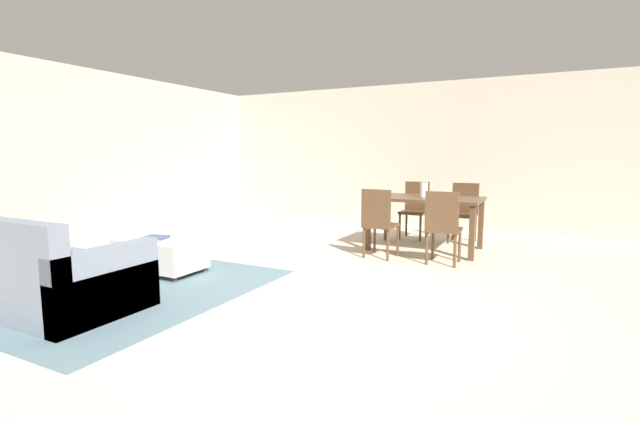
% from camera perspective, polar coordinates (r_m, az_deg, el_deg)
% --- Properties ---
extents(ground_plane, '(10.80, 10.80, 0.00)m').
position_cam_1_polar(ground_plane, '(4.30, -2.65, -11.29)').
color(ground_plane, beige).
extents(wall_back, '(9.00, 0.12, 2.70)m').
position_cam_1_polar(wall_back, '(8.77, 13.92, 6.94)').
color(wall_back, '#BCB2A0').
rests_on(wall_back, ground_plane).
extents(wall_left, '(0.12, 11.00, 2.70)m').
position_cam_1_polar(wall_left, '(7.68, -31.30, 6.09)').
color(wall_left, '#BCB2A0').
rests_on(wall_left, ground_plane).
extents(area_rug, '(3.00, 2.80, 0.01)m').
position_cam_1_polar(area_rug, '(5.26, -25.83, -8.49)').
color(area_rug, slate).
rests_on(area_rug, ground_plane).
extents(couch, '(2.22, 0.98, 0.86)m').
position_cam_1_polar(couch, '(4.93, -33.50, -6.65)').
color(couch, slate).
rests_on(couch, ground_plane).
extents(ottoman_table, '(1.00, 0.56, 0.39)m').
position_cam_1_polar(ottoman_table, '(5.52, -19.73, -5.09)').
color(ottoman_table, silver).
rests_on(ottoman_table, ground_plane).
extents(dining_table, '(1.54, 0.94, 0.76)m').
position_cam_1_polar(dining_table, '(6.55, 13.33, 0.92)').
color(dining_table, '#513823').
rests_on(dining_table, ground_plane).
extents(dining_chair_near_left, '(0.43, 0.43, 0.92)m').
position_cam_1_polar(dining_chair_near_left, '(5.89, 7.51, -1.07)').
color(dining_chair_near_left, '#513823').
rests_on(dining_chair_near_left, ground_plane).
extents(dining_chair_near_right, '(0.41, 0.41, 0.92)m').
position_cam_1_polar(dining_chair_near_right, '(5.70, 15.44, -1.54)').
color(dining_chair_near_right, '#513823').
rests_on(dining_chair_near_right, ground_plane).
extents(dining_chair_far_left, '(0.41, 0.41, 0.92)m').
position_cam_1_polar(dining_chair_far_left, '(7.46, 12.07, 0.58)').
color(dining_chair_far_left, '#513823').
rests_on(dining_chair_far_left, ground_plane).
extents(dining_chair_far_right, '(0.41, 0.41, 0.92)m').
position_cam_1_polar(dining_chair_far_right, '(7.31, 17.91, 0.25)').
color(dining_chair_far_right, '#513823').
rests_on(dining_chair_far_right, ground_plane).
extents(vase_centerpiece, '(0.11, 0.11, 0.21)m').
position_cam_1_polar(vase_centerpiece, '(6.53, 13.14, 2.65)').
color(vase_centerpiece, silver).
rests_on(vase_centerpiece, dining_table).
extents(book_on_ottoman, '(0.31, 0.27, 0.03)m').
position_cam_1_polar(book_on_ottoman, '(5.51, -20.24, -3.18)').
color(book_on_ottoman, '#3F4C72').
rests_on(book_on_ottoman, ottoman_table).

